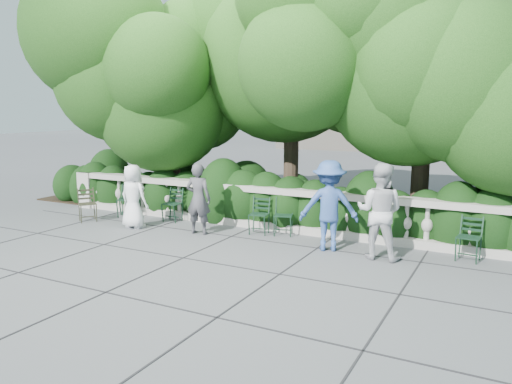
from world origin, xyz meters
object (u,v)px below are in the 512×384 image
at_px(chair_e, 257,235).
at_px(chair_weathered, 89,223).
at_px(chair_f, 465,263).
at_px(person_older_blue, 329,206).
at_px(chair_c, 169,223).
at_px(person_casual_man, 380,211).
at_px(chair_b, 125,218).
at_px(chair_a, 126,216).
at_px(person_woman_grey, 198,199).
at_px(person_businessman, 133,196).
at_px(chair_d, 282,237).

distance_m(chair_e, chair_weathered, 4.31).
xyz_separation_m(chair_f, person_older_blue, (-2.51, -0.34, 0.89)).
bearing_deg(chair_c, chair_weathered, -154.42).
distance_m(chair_c, person_casual_man, 5.38).
xyz_separation_m(chair_b, person_casual_man, (6.62, -0.44, 0.90)).
height_order(chair_a, person_woman_grey, person_woman_grey).
bearing_deg(person_businessman, person_older_blue, -173.10).
relative_size(chair_a, chair_e, 1.00).
bearing_deg(person_casual_man, chair_b, -4.07).
bearing_deg(chair_weathered, person_casual_man, -50.99).
height_order(chair_b, chair_d, same).
bearing_deg(chair_d, person_older_blue, -39.96).
xyz_separation_m(chair_f, chair_weathered, (-8.51, -0.83, 0.00)).
distance_m(chair_c, chair_weathered, 1.97).
height_order(chair_a, chair_e, same).
bearing_deg(chair_b, chair_d, -17.53).
xyz_separation_m(chair_a, person_casual_man, (6.76, -0.64, 0.90)).
height_order(person_casual_man, person_older_blue, person_casual_man).
distance_m(person_woman_grey, person_older_blue, 3.00).
distance_m(chair_f, person_older_blue, 2.69).
relative_size(chair_b, chair_weathered, 1.00).
distance_m(chair_d, person_casual_man, 2.49).
distance_m(chair_c, chair_f, 6.77).
xyz_separation_m(chair_e, person_businessman, (-2.90, -0.69, 0.75)).
xyz_separation_m(person_businessman, person_woman_grey, (1.67, 0.23, 0.05)).
height_order(chair_weathered, person_woman_grey, person_woman_grey).
xyz_separation_m(person_woman_grey, person_casual_man, (4.01, 0.03, 0.10)).
height_order(chair_c, chair_e, same).
xyz_separation_m(chair_c, person_woman_grey, (1.26, -0.57, 0.80)).
bearing_deg(chair_f, person_woman_grey, -168.42).
height_order(chair_b, person_woman_grey, person_woman_grey).
bearing_deg(chair_c, chair_d, -1.39).
xyz_separation_m(chair_c, chair_d, (3.03, 0.05, 0.00)).
bearing_deg(chair_e, person_woman_grey, -169.78).
xyz_separation_m(chair_a, person_older_blue, (5.74, -0.54, 0.89)).
distance_m(chair_e, person_businessman, 3.08).
bearing_deg(person_older_blue, person_casual_man, 152.46).
relative_size(chair_c, person_older_blue, 0.47).
bearing_deg(chair_weathered, person_older_blue, -49.50).
bearing_deg(chair_d, chair_e, 178.31).
relative_size(person_casual_man, person_older_blue, 1.00).
bearing_deg(chair_b, chair_weathered, -135.15).
bearing_deg(person_woman_grey, person_businessman, -0.38).
height_order(chair_f, person_older_blue, person_older_blue).
height_order(chair_weathered, person_businessman, person_businessman).
relative_size(chair_f, person_businessman, 0.56).
height_order(person_businessman, person_older_blue, person_older_blue).
xyz_separation_m(chair_c, chair_e, (2.49, -0.11, 0.00)).
height_order(chair_a, person_older_blue, person_older_blue).
bearing_deg(chair_a, chair_d, 2.30).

